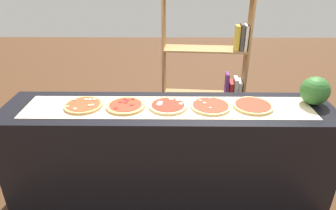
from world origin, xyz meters
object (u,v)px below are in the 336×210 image
at_px(pizza_pepperoni_1, 126,106).
at_px(pizza_mushroom_3, 210,106).
at_px(bookshelf, 213,77).
at_px(pizza_plain_4, 253,106).
at_px(watermelon, 315,91).
at_px(pizza_mushroom_0, 84,105).
at_px(pizza_mozzarella_2, 168,105).

relative_size(pizza_pepperoni_1, pizza_mushroom_3, 0.99).
bearing_deg(bookshelf, pizza_plain_4, -78.86).
bearing_deg(watermelon, bookshelf, 127.74).
distance_m(pizza_mushroom_3, pizza_plain_4, 0.34).
height_order(pizza_mushroom_0, pizza_mozzarella_2, same).
relative_size(pizza_mozzarella_2, pizza_mushroom_3, 0.96).
bearing_deg(pizza_mushroom_0, bookshelf, 39.60).
bearing_deg(pizza_mozzarella_2, pizza_mushroom_0, 179.94).
bearing_deg(pizza_mushroom_0, pizza_mushroom_3, -0.16).
xyz_separation_m(pizza_pepperoni_1, watermelon, (1.52, 0.08, 0.10)).
relative_size(pizza_mushroom_0, bookshelf, 0.19).
bearing_deg(bookshelf, pizza_mushroom_3, -98.80).
bearing_deg(pizza_plain_4, pizza_pepperoni_1, -179.38).
bearing_deg(pizza_mushroom_0, pizza_plain_4, 0.15).
distance_m(pizza_mushroom_3, bookshelf, 0.99).
bearing_deg(pizza_mushroom_3, pizza_mushroom_0, 179.84).
distance_m(pizza_pepperoni_1, bookshelf, 1.28).
distance_m(watermelon, bookshelf, 1.15).
distance_m(pizza_mushroom_0, pizza_mushroom_3, 1.02).
xyz_separation_m(pizza_mushroom_3, bookshelf, (0.15, 0.97, -0.12)).
relative_size(watermelon, bookshelf, 0.14).
distance_m(pizza_pepperoni_1, pizza_mushroom_3, 0.68).
relative_size(pizza_mozzarella_2, bookshelf, 0.19).
height_order(pizza_mushroom_0, pizza_mushroom_3, same).
xyz_separation_m(pizza_plain_4, bookshelf, (-0.19, 0.96, -0.12)).
distance_m(pizza_mozzarella_2, watermelon, 1.19).
height_order(pizza_mushroom_0, bookshelf, bookshelf).
distance_m(pizza_pepperoni_1, pizza_plain_4, 1.02).
distance_m(pizza_plain_4, watermelon, 0.52).
distance_m(pizza_mushroom_0, pizza_pepperoni_1, 0.34).
relative_size(pizza_pepperoni_1, watermelon, 1.37).
bearing_deg(watermelon, pizza_plain_4, -172.24).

